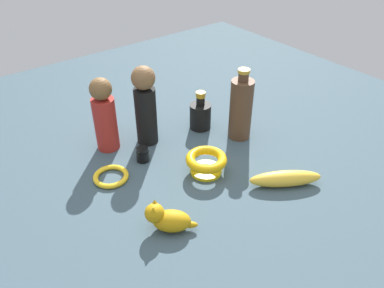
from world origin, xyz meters
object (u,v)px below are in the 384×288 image
object	(u,v)px
bowl	(206,161)
person_figure_child	(104,115)
nail_polish_jar	(143,154)
bottle_short	(200,115)
banana	(285,179)
cat_figurine	(167,218)
bottle_tall	(241,108)
person_figure_adult	(145,105)
bangle	(111,176)

from	to	relation	value
bowl	person_figure_child	world-z (taller)	person_figure_child
nail_polish_jar	bottle_short	size ratio (longest dim) A/B	0.34
banana	person_figure_child	world-z (taller)	person_figure_child
bowl	cat_figurine	bearing A→B (deg)	27.76
bottle_tall	bottle_short	bearing A→B (deg)	-60.72
cat_figurine	person_figure_adult	bearing A→B (deg)	-115.49
nail_polish_jar	bangle	world-z (taller)	nail_polish_jar
bowl	banana	size ratio (longest dim) A/B	0.59
nail_polish_jar	person_figure_adult	size ratio (longest dim) A/B	0.18
cat_figurine	person_figure_child	distance (m)	0.41
bowl	person_figure_child	size ratio (longest dim) A/B	0.50
bangle	bottle_tall	size ratio (longest dim) A/B	0.43
person_figure_child	person_figure_adult	bearing A→B (deg)	158.40
person_figure_child	cat_figurine	bearing A→B (deg)	82.64
bowl	bangle	size ratio (longest dim) A/B	1.18
nail_polish_jar	cat_figurine	world-z (taller)	cat_figurine
bowl	bangle	world-z (taller)	bowl
cat_figurine	bottle_tall	bearing A→B (deg)	-155.31
bottle_short	bottle_tall	size ratio (longest dim) A/B	0.56
bottle_short	banana	size ratio (longest dim) A/B	0.67
cat_figurine	person_figure_adult	size ratio (longest dim) A/B	0.42
banana	bangle	bearing A→B (deg)	-8.75
cat_figurine	bottle_tall	xyz separation A→B (m)	(-0.42, -0.19, 0.07)
bottle_short	person_figure_adult	xyz separation A→B (m)	(0.19, -0.04, 0.08)
nail_polish_jar	cat_figurine	size ratio (longest dim) A/B	0.42
bowl	bangle	bearing A→B (deg)	-31.43
bangle	bowl	bearing A→B (deg)	148.57
bangle	person_figure_adult	distance (m)	0.24
nail_polish_jar	bangle	xyz separation A→B (m)	(0.12, 0.02, -0.02)
bottle_short	bowl	size ratio (longest dim) A/B	1.13
bowl	bottle_tall	world-z (taller)	bottle_tall
bottle_tall	person_figure_adult	bearing A→B (deg)	-32.10
banana	bangle	world-z (taller)	banana
person_figure_child	nail_polish_jar	bearing A→B (deg)	110.73
bottle_tall	banana	bearing A→B (deg)	74.52
cat_figurine	person_figure_adult	xyz separation A→B (m)	(-0.17, -0.35, 0.10)
person_figure_adult	bottle_short	bearing A→B (deg)	168.19
bottle_short	banana	world-z (taller)	bottle_short
cat_figurine	bangle	distance (m)	0.26
cat_figurine	bottle_tall	distance (m)	0.47
bowl	person_figure_adult	bearing A→B (deg)	-79.02
bottle_short	person_figure_child	bearing A→B (deg)	-15.70
bottle_short	banana	distance (m)	0.38
banana	bangle	xyz separation A→B (m)	(0.37, -0.32, -0.02)
nail_polish_jar	person_figure_child	bearing A→B (deg)	-69.27
bottle_short	bowl	world-z (taller)	bottle_short
bangle	banana	bearing A→B (deg)	138.89
banana	person_figure_adult	xyz separation A→B (m)	(0.18, -0.42, 0.11)
nail_polish_jar	bangle	bearing A→B (deg)	8.35
cat_figurine	bangle	bearing A→B (deg)	-86.05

